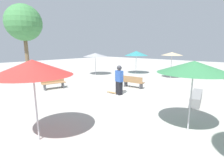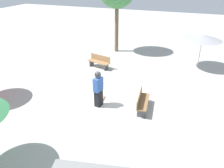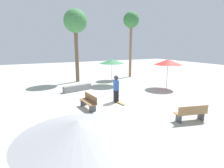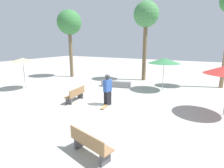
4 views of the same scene
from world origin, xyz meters
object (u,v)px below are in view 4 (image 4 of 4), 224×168
Objects in this scene: concrete_ledge at (116,84)px; palm_tree_left at (69,24)px; skater_main at (108,89)px; palm_tree_center_right at (146,17)px; bench_near at (75,95)px; bench_far at (90,144)px; shade_umbrella_tan at (23,60)px; shade_umbrella_green at (164,61)px; skateboard at (104,107)px.

palm_tree_left is at bearing 73.86° from concrete_ledge.
skater_main is 0.25× the size of palm_tree_center_right.
bench_near is 0.99× the size of bench_far.
shade_umbrella_tan is (0.04, 7.44, 1.30)m from skater_main.
skater_main reaches higher than concrete_ledge.
concrete_ledge is 4.17m from shade_umbrella_green.
bench_near is 9.98m from palm_tree_center_right.
palm_tree_left is at bearing 84.00° from shade_umbrella_green.
shade_umbrella_green is at bearing -63.26° from shade_umbrella_tan.
palm_tree_center_right is (12.20, 2.34, 5.43)m from bench_far.
concrete_ledge is 4.48m from bench_near.
concrete_ledge is at bearing 102.34° from shade_umbrella_green.
palm_tree_center_right reaches higher than palm_tree_left.
shade_umbrella_tan reaches higher than skateboard.
palm_tree_center_right is at bearing 115.28° from bench_far.
shade_umbrella_green is at bearing -44.42° from bench_near.
palm_tree_left is (5.86, 7.81, 4.46)m from skater_main.
shade_umbrella_tan is at bearing -176.34° from palm_tree_left.
shade_umbrella_tan is 0.34× the size of palm_tree_center_right.
shade_umbrella_green is at bearing -77.66° from concrete_ledge.
palm_tree_left is at bearing 104.94° from palm_tree_center_right.
shade_umbrella_tan is 0.36× the size of palm_tree_left.
bench_near is 5.72m from shade_umbrella_tan.
concrete_ledge is 1.02× the size of shade_umbrella_tan.
shade_umbrella_tan is at bearing -78.42° from skater_main.
skater_main is 1.04m from skateboard.
skateboard is (-0.49, -0.07, -0.92)m from skater_main.
skater_main is at bearing -159.27° from concrete_ledge.
shade_umbrella_tan reaches higher than bench_far.
skater_main is at bearing -176.63° from palm_tree_center_right.
skateboard is at bearing 129.41° from bench_far.
skater_main is at bearing -90.33° from shade_umbrella_tan.
bench_far is 0.68× the size of shade_umbrella_green.
shade_umbrella_green is at bearing 168.90° from skater_main.
skater_main is 1.09× the size of bench_far.
bench_near is (-0.40, 2.04, -0.55)m from skater_main.
palm_tree_center_right is (8.22, -1.58, 5.43)m from bench_near.
skateboard is 0.34× the size of shade_umbrella_green.
concrete_ledge is (4.04, 1.53, -0.73)m from skater_main.
concrete_ledge reaches higher than skateboard.
bench_far is 13.56m from palm_tree_center_right.
skater_main is at bearing -85.19° from bench_near.
shade_umbrella_tan reaches higher than bench_near.
skater_main is 2.15m from bench_near.
skateboard is at bearing -94.03° from shade_umbrella_tan.
bench_far is at bearing 16.96° from skateboard.
skater_main is 4.38m from concrete_ledge.
palm_tree_center_right is at bearing -41.90° from shade_umbrella_tan.
concrete_ledge is 8.35m from palm_tree_left.
shade_umbrella_green reaches higher than shade_umbrella_tan.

